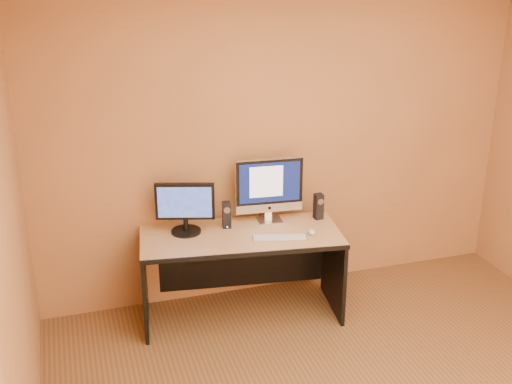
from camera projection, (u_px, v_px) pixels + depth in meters
walls at (408, 243)px, 3.36m from camera, size 4.00×4.00×2.60m
desk at (241, 275)px, 5.01m from camera, size 1.60×0.86×0.71m
imac at (270, 190)px, 5.03m from camera, size 0.56×0.25×0.52m
second_monitor at (185, 208)px, 4.85m from camera, size 0.50×0.35×0.40m
speaker_left at (227, 215)px, 4.97m from camera, size 0.07×0.08×0.21m
speaker_right at (318, 206)px, 5.13m from camera, size 0.07×0.07×0.21m
keyboard at (280, 238)px, 4.81m from camera, size 0.42×0.21×0.02m
mouse at (312, 232)px, 4.89m from camera, size 0.08×0.11×0.03m
cable_a at (269, 215)px, 5.23m from camera, size 0.03×0.21×0.01m
cable_b at (260, 216)px, 5.21m from camera, size 0.07×0.16×0.01m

